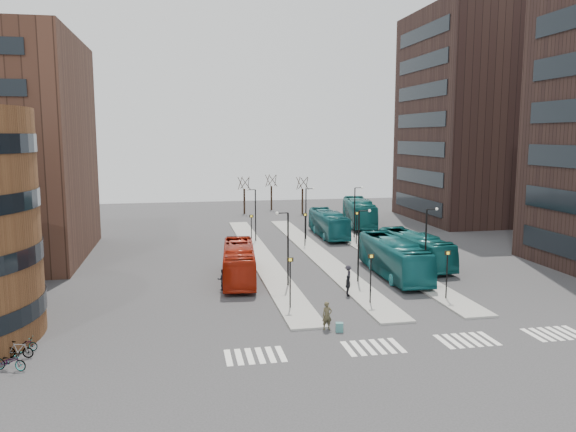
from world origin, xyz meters
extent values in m
plane|color=#2D2D30|center=(0.00, 0.00, 0.00)|extent=(160.00, 160.00, 0.00)
cube|color=gray|center=(-4.00, 30.00, 0.07)|extent=(2.50, 45.00, 0.15)
cube|color=gray|center=(2.00, 30.00, 0.07)|extent=(2.50, 45.00, 0.15)
cube|color=gray|center=(8.00, 30.00, 0.07)|extent=(2.50, 45.00, 0.15)
cube|color=#201C9C|center=(-2.22, 6.89, 0.29)|extent=(0.53, 0.46, 0.59)
imported|color=#A21E0C|center=(-7.12, 21.05, 1.54)|extent=(3.60, 11.23, 3.07)
imported|color=#135B5F|center=(6.43, 19.77, 1.68)|extent=(3.05, 12.09, 3.35)
imported|color=#12585E|center=(5.91, 40.06, 1.57)|extent=(2.83, 11.32, 3.14)
imported|color=#115959|center=(10.10, 23.57, 1.54)|extent=(3.69, 11.29, 3.09)
imported|color=#125C5C|center=(12.28, 47.47, 1.82)|extent=(5.23, 13.40, 3.64)
imported|color=#46402A|center=(-2.88, 7.45, 0.91)|extent=(0.71, 0.51, 1.83)
imported|color=black|center=(-8.75, 18.06, 0.87)|extent=(0.90, 0.73, 1.74)
imported|color=black|center=(0.66, 14.48, 0.84)|extent=(0.51, 1.02, 1.67)
imported|color=black|center=(1.69, 17.86, 0.80)|extent=(0.89, 1.17, 1.60)
imported|color=gray|center=(-21.00, 4.50, 0.48)|extent=(1.93, 1.23, 0.96)
imported|color=gray|center=(-21.00, 6.17, 0.49)|extent=(1.70, 0.77, 0.98)
imported|color=gray|center=(-21.00, 7.33, 0.40)|extent=(1.62, 0.89, 0.81)
cube|color=silver|center=(-9.50, 4.00, 0.01)|extent=(0.35, 2.40, 0.01)
cube|color=silver|center=(-8.90, 4.00, 0.01)|extent=(0.35, 2.40, 0.01)
cube|color=silver|center=(-8.30, 4.00, 0.01)|extent=(0.35, 2.40, 0.01)
cube|color=silver|center=(-7.70, 4.00, 0.01)|extent=(0.35, 2.40, 0.01)
cube|color=silver|center=(-7.10, 4.00, 0.01)|extent=(0.35, 2.40, 0.01)
cube|color=silver|center=(-6.50, 4.00, 0.01)|extent=(0.35, 2.40, 0.01)
cube|color=silver|center=(-2.50, 4.00, 0.01)|extent=(0.35, 2.40, 0.01)
cube|color=silver|center=(-1.90, 4.00, 0.01)|extent=(0.35, 2.40, 0.01)
cube|color=silver|center=(-1.30, 4.00, 0.01)|extent=(0.35, 2.40, 0.01)
cube|color=silver|center=(-0.70, 4.00, 0.01)|extent=(0.35, 2.40, 0.01)
cube|color=silver|center=(-0.10, 4.00, 0.01)|extent=(0.35, 2.40, 0.01)
cube|color=silver|center=(0.50, 4.00, 0.01)|extent=(0.35, 2.40, 0.01)
cube|color=silver|center=(3.50, 4.00, 0.01)|extent=(0.35, 2.40, 0.01)
cube|color=silver|center=(4.10, 4.00, 0.01)|extent=(0.35, 2.40, 0.01)
cube|color=silver|center=(4.70, 4.00, 0.01)|extent=(0.35, 2.40, 0.01)
cube|color=silver|center=(5.30, 4.00, 0.01)|extent=(0.35, 2.40, 0.01)
cube|color=silver|center=(5.90, 4.00, 0.01)|extent=(0.35, 2.40, 0.01)
cube|color=silver|center=(6.50, 4.00, 0.01)|extent=(0.35, 2.40, 0.01)
cube|color=silver|center=(9.50, 4.00, 0.01)|extent=(0.35, 2.40, 0.01)
cube|color=silver|center=(10.10, 4.00, 0.01)|extent=(0.35, 2.40, 0.01)
cube|color=silver|center=(10.70, 4.00, 0.01)|extent=(0.35, 2.40, 0.01)
cube|color=silver|center=(11.30, 4.00, 0.01)|extent=(0.35, 2.40, 0.01)
cube|color=silver|center=(11.90, 4.00, 0.01)|extent=(0.35, 2.40, 0.01)
cube|color=silver|center=(12.50, 4.00, 0.01)|extent=(0.35, 2.40, 0.01)
cube|color=black|center=(32.00, 50.00, 15.00)|extent=(20.00, 20.00, 30.00)
cube|color=black|center=(21.94, 50.00, 2.50)|extent=(0.12, 16.00, 2.00)
cube|color=black|center=(21.94, 50.00, 6.50)|extent=(0.12, 16.00, 2.00)
cube|color=black|center=(21.94, 50.00, 10.50)|extent=(0.12, 16.00, 2.00)
cube|color=black|center=(21.94, 50.00, 14.50)|extent=(0.12, 16.00, 2.00)
cube|color=black|center=(21.94, 50.00, 18.50)|extent=(0.12, 16.00, 2.00)
cube|color=black|center=(21.94, 50.00, 22.50)|extent=(0.12, 16.00, 2.00)
cube|color=black|center=(21.94, 50.00, 26.50)|extent=(0.12, 16.00, 2.00)
cylinder|color=black|center=(-4.40, 12.00, 1.90)|extent=(0.10, 0.10, 3.50)
cube|color=black|center=(-4.40, 12.00, 3.65)|extent=(0.45, 0.10, 0.30)
cube|color=yellow|center=(-4.40, 11.94, 3.65)|extent=(0.20, 0.02, 0.20)
cylinder|color=black|center=(-4.40, 34.00, 1.90)|extent=(0.10, 0.10, 3.50)
cube|color=black|center=(-4.40, 34.00, 3.65)|extent=(0.45, 0.10, 0.30)
cube|color=yellow|center=(-4.40, 33.94, 3.65)|extent=(0.20, 0.02, 0.20)
cylinder|color=black|center=(1.60, 12.00, 1.90)|extent=(0.10, 0.10, 3.50)
cube|color=black|center=(1.60, 12.00, 3.65)|extent=(0.45, 0.10, 0.30)
cube|color=yellow|center=(1.60, 11.94, 3.65)|extent=(0.20, 0.02, 0.20)
cylinder|color=black|center=(1.60, 34.00, 1.90)|extent=(0.10, 0.10, 3.50)
cube|color=black|center=(1.60, 34.00, 3.65)|extent=(0.45, 0.10, 0.30)
cube|color=yellow|center=(1.60, 33.94, 3.65)|extent=(0.20, 0.02, 0.20)
cylinder|color=black|center=(7.60, 12.00, 1.90)|extent=(0.10, 0.10, 3.50)
cube|color=black|center=(7.60, 12.00, 3.65)|extent=(0.45, 0.10, 0.30)
cube|color=yellow|center=(7.60, 11.94, 3.65)|extent=(0.20, 0.02, 0.20)
cylinder|color=black|center=(7.60, 34.00, 1.90)|extent=(0.10, 0.10, 3.50)
cube|color=black|center=(7.60, 34.00, 3.65)|extent=(0.45, 0.10, 0.30)
cube|color=yellow|center=(7.60, 33.94, 3.65)|extent=(0.20, 0.02, 0.20)
cylinder|color=black|center=(-3.40, 18.00, 3.15)|extent=(0.14, 0.14, 6.00)
cylinder|color=black|center=(-3.85, 18.00, 6.15)|extent=(0.90, 0.08, 0.08)
sphere|color=silver|center=(-4.30, 18.00, 6.15)|extent=(0.24, 0.24, 0.24)
cylinder|color=black|center=(-3.40, 38.00, 3.15)|extent=(0.14, 0.14, 6.00)
cylinder|color=black|center=(-3.85, 38.00, 6.15)|extent=(0.90, 0.08, 0.08)
sphere|color=silver|center=(-4.30, 38.00, 6.15)|extent=(0.24, 0.24, 0.24)
cylinder|color=black|center=(2.60, 18.00, 3.15)|extent=(0.14, 0.14, 6.00)
cylinder|color=black|center=(3.05, 18.00, 6.15)|extent=(0.90, 0.08, 0.08)
sphere|color=silver|center=(3.50, 18.00, 6.15)|extent=(0.24, 0.24, 0.24)
cylinder|color=black|center=(2.60, 38.00, 3.15)|extent=(0.14, 0.14, 6.00)
cylinder|color=black|center=(3.05, 38.00, 6.15)|extent=(0.90, 0.08, 0.08)
sphere|color=silver|center=(3.50, 38.00, 6.15)|extent=(0.24, 0.24, 0.24)
cylinder|color=black|center=(8.60, 18.00, 3.15)|extent=(0.14, 0.14, 6.00)
cylinder|color=black|center=(9.05, 18.00, 6.15)|extent=(0.90, 0.08, 0.08)
sphere|color=silver|center=(9.50, 18.00, 6.15)|extent=(0.24, 0.24, 0.24)
cylinder|color=black|center=(8.60, 38.00, 3.15)|extent=(0.14, 0.14, 6.00)
cylinder|color=black|center=(9.05, 38.00, 6.15)|extent=(0.90, 0.08, 0.08)
sphere|color=silver|center=(9.50, 38.00, 6.15)|extent=(0.24, 0.24, 0.24)
cylinder|color=black|center=(-2.00, 62.00, 2.00)|extent=(0.30, 0.30, 4.00)
cylinder|color=black|center=(-1.30, 62.00, 4.90)|extent=(0.10, 1.56, 1.95)
cylinder|color=black|center=(-1.78, 62.67, 4.90)|extent=(1.48, 0.59, 1.97)
cylinder|color=black|center=(-2.57, 62.41, 4.90)|extent=(0.90, 1.31, 1.99)
cylinder|color=black|center=(-2.57, 61.59, 4.90)|extent=(0.89, 1.31, 1.99)
cylinder|color=black|center=(-1.79, 61.33, 4.90)|extent=(1.48, 0.58, 1.97)
cylinder|color=black|center=(3.00, 66.00, 2.00)|extent=(0.30, 0.30, 4.00)
cylinder|color=black|center=(3.70, 66.00, 4.90)|extent=(0.10, 1.56, 1.95)
cylinder|color=black|center=(3.22, 66.67, 4.90)|extent=(1.48, 0.59, 1.97)
cylinder|color=black|center=(2.43, 66.41, 4.90)|extent=(0.90, 1.31, 1.99)
cylinder|color=black|center=(2.43, 65.59, 4.90)|extent=(0.89, 1.31, 1.99)
cylinder|color=black|center=(3.21, 65.33, 4.90)|extent=(1.48, 0.58, 1.97)
cylinder|color=black|center=(7.00, 60.00, 2.00)|extent=(0.30, 0.30, 4.00)
cylinder|color=black|center=(7.70, 60.00, 4.90)|extent=(0.10, 1.56, 1.95)
cylinder|color=black|center=(7.22, 60.67, 4.90)|extent=(1.48, 0.59, 1.97)
cylinder|color=black|center=(6.43, 60.41, 4.90)|extent=(0.90, 1.31, 1.99)
cylinder|color=black|center=(6.43, 59.59, 4.90)|extent=(0.89, 1.31, 1.99)
cylinder|color=black|center=(7.21, 59.33, 4.90)|extent=(1.48, 0.58, 1.97)
camera|label=1|loc=(-11.88, -26.05, 12.33)|focal=35.00mm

